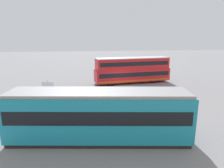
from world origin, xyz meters
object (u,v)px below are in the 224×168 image
tram_yellow (99,115)px  pedestrian_near_railing (102,94)px  double_decker_bus (132,70)px  info_sign (48,87)px  pedestrian_crossing (127,96)px

tram_yellow → pedestrian_near_railing: size_ratio=6.87×
double_decker_bus → info_sign: double_decker_bus is taller
double_decker_bus → pedestrian_near_railing: bearing=58.0°
double_decker_bus → info_sign: bearing=35.5°
tram_yellow → pedestrian_crossing: (-3.46, -6.53, -0.78)m
double_decker_bus → tram_yellow: bearing=68.0°
tram_yellow → pedestrian_near_railing: bearing=-97.5°
pedestrian_near_railing → pedestrian_crossing: 2.65m
pedestrian_crossing → double_decker_bus: bearing=-107.8°
pedestrian_crossing → info_sign: size_ratio=0.71×
double_decker_bus → info_sign: 13.98m
double_decker_bus → pedestrian_near_railing: size_ratio=6.57×
tram_yellow → info_sign: tram_yellow is taller
tram_yellow → info_sign: 9.75m
pedestrian_crossing → info_sign: bearing=-14.1°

